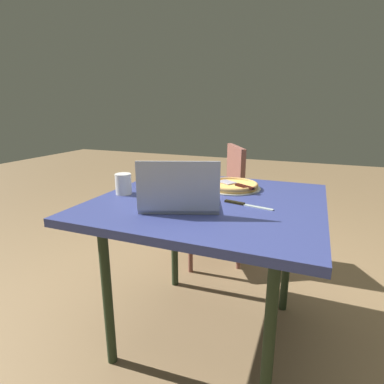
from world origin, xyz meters
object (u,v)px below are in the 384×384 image
Objects in this scene: pizza_tray at (232,185)px; drink_cup at (123,184)px; pizza_plate at (167,180)px; chair_near at (221,198)px; laptop at (179,199)px; dining_table at (209,212)px; table_knife at (243,204)px.

drink_cup is (0.50, 0.32, 0.04)m from pizza_tray.
chair_near is at bearing -103.47° from pizza_plate.
chair_near is (-0.15, -0.64, -0.27)m from pizza_plate.
laptop reaches higher than pizza_tray.
laptop is at bearing 96.33° from chair_near.
dining_table is at bearing -110.26° from laptop.
table_knife is (-0.52, 0.27, -0.01)m from pizza_plate.
table_knife is 0.25× the size of chair_near.
table_knife is at bearing 168.40° from dining_table.
pizza_tray is 0.30m from table_knife.
pizza_plate is 1.00× the size of table_knife.
drink_cup is (0.62, 0.04, 0.05)m from table_knife.
pizza_plate is 0.75× the size of pizza_tray.
table_knife is (-0.25, -0.16, -0.04)m from laptop.
table_knife reaches higher than dining_table.
table_knife is at bearing -146.98° from laptop.
pizza_plate reaches higher than table_knife.
pizza_tray reaches higher than table_knife.
dining_table is at bearing 102.47° from chair_near.
chair_near is at bearing -104.94° from drink_cup.
pizza_plate is 0.71m from chair_near.
laptop is 0.39m from drink_cup.
laptop reaches higher than chair_near.
drink_cup is at bearing 32.55° from pizza_tray.
dining_table is 3.43× the size of pizza_tray.
dining_table is 1.16× the size of chair_near.
pizza_tray is at bearing 111.22° from chair_near.
drink_cup is at bearing 72.14° from pizza_plate.
laptop is at bearing 73.89° from pizza_tray.
dining_table is 0.20m from table_knife.
chair_near is at bearing -68.78° from pizza_tray.
pizza_plate is 0.59m from table_knife.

